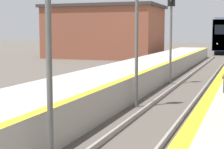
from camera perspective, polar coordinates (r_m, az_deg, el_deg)
name	(u,v)px	position (r m, az deg, el deg)	size (l,w,h in m)	color
signal_mid	(137,12)	(13.66, 3.79, 9.44)	(0.36, 0.31, 5.00)	#595959
signal_far	(171,19)	(20.11, 8.99, 8.43)	(0.36, 0.31, 5.00)	#595959
station_building	(104,32)	(40.44, -1.20, 6.56)	(12.17, 7.67, 5.59)	brown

